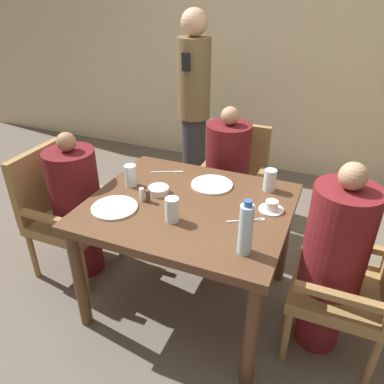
{
  "coord_description": "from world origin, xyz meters",
  "views": [
    {
      "loc": [
        0.71,
        -1.66,
        1.83
      ],
      "look_at": [
        0.0,
        0.05,
        0.78
      ],
      "focal_mm": 35.0,
      "sensor_mm": 36.0,
      "label": 1
    }
  ],
  "objects": [
    {
      "name": "ground_plane",
      "position": [
        0.0,
        0.0,
        0.0
      ],
      "size": [
        16.0,
        16.0,
        0.0
      ],
      "primitive_type": "plane",
      "color": "#60564C"
    },
    {
      "name": "wall_back",
      "position": [
        0.0,
        2.2,
        1.4
      ],
      "size": [
        8.0,
        0.06,
        2.8
      ],
      "color": "beige",
      "rests_on": "ground_plane"
    },
    {
      "name": "dining_table",
      "position": [
        0.0,
        0.0,
        0.64
      ],
      "size": [
        1.13,
        0.96,
        0.73
      ],
      "color": "brown",
      "rests_on": "ground_plane"
    },
    {
      "name": "chair_left_side",
      "position": [
        -0.94,
        0.0,
        0.48
      ],
      "size": [
        0.49,
        0.49,
        0.88
      ],
      "color": "olive",
      "rests_on": "ground_plane"
    },
    {
      "name": "diner_in_left_chair",
      "position": [
        -0.81,
        0.0,
        0.53
      ],
      "size": [
        0.32,
        0.32,
        1.04
      ],
      "color": "#5B1419",
      "rests_on": "ground_plane"
    },
    {
      "name": "chair_far_side",
      "position": [
        0.0,
        0.86,
        0.48
      ],
      "size": [
        0.49,
        0.49,
        0.88
      ],
      "color": "olive",
      "rests_on": "ground_plane"
    },
    {
      "name": "diner_in_far_chair",
      "position": [
        -0.0,
        0.72,
        0.56
      ],
      "size": [
        0.32,
        0.32,
        1.09
      ],
      "color": "#5B1419",
      "rests_on": "ground_plane"
    },
    {
      "name": "chair_right_side",
      "position": [
        0.94,
        0.0,
        0.48
      ],
      "size": [
        0.49,
        0.49,
        0.88
      ],
      "color": "olive",
      "rests_on": "ground_plane"
    },
    {
      "name": "diner_in_right_chair",
      "position": [
        0.81,
        0.0,
        0.58
      ],
      "size": [
        0.32,
        0.32,
        1.13
      ],
      "color": "maroon",
      "rests_on": "ground_plane"
    },
    {
      "name": "standing_host",
      "position": [
        -0.51,
        1.31,
        0.89
      ],
      "size": [
        0.28,
        0.32,
        1.65
      ],
      "color": "#2D2D33",
      "rests_on": "ground_plane"
    },
    {
      "name": "plate_main_left",
      "position": [
        -0.36,
        -0.21,
        0.74
      ],
      "size": [
        0.26,
        0.26,
        0.01
      ],
      "color": "white",
      "rests_on": "dining_table"
    },
    {
      "name": "plate_main_right",
      "position": [
        0.05,
        0.25,
        0.74
      ],
      "size": [
        0.26,
        0.26,
        0.01
      ],
      "color": "white",
      "rests_on": "dining_table"
    },
    {
      "name": "teacup_with_saucer",
      "position": [
        0.45,
        0.11,
        0.76
      ],
      "size": [
        0.14,
        0.14,
        0.06
      ],
      "color": "white",
      "rests_on": "dining_table"
    },
    {
      "name": "bowl_small",
      "position": [
        -0.21,
        0.04,
        0.75
      ],
      "size": [
        0.12,
        0.12,
        0.04
      ],
      "color": "white",
      "rests_on": "dining_table"
    },
    {
      "name": "water_bottle",
      "position": [
        0.41,
        -0.3,
        0.86
      ],
      "size": [
        0.07,
        0.07,
        0.28
      ],
      "color": "silver",
      "rests_on": "dining_table"
    },
    {
      "name": "glass_tall_near",
      "position": [
        0.38,
        0.33,
        0.8
      ],
      "size": [
        0.07,
        0.07,
        0.13
      ],
      "color": "silver",
      "rests_on": "dining_table"
    },
    {
      "name": "glass_tall_mid",
      "position": [
        -0.01,
        -0.19,
        0.8
      ],
      "size": [
        0.07,
        0.07,
        0.13
      ],
      "color": "silver",
      "rests_on": "dining_table"
    },
    {
      "name": "glass_tall_far",
      "position": [
        -0.41,
        0.07,
        0.8
      ],
      "size": [
        0.07,
        0.07,
        0.13
      ],
      "color": "silver",
      "rests_on": "dining_table"
    },
    {
      "name": "salt_shaker",
      "position": [
        -0.26,
        -0.07,
        0.77
      ],
      "size": [
        0.03,
        0.03,
        0.08
      ],
      "color": "white",
      "rests_on": "dining_table"
    },
    {
      "name": "pepper_shaker",
      "position": [
        -0.22,
        -0.07,
        0.77
      ],
      "size": [
        0.03,
        0.03,
        0.07
      ],
      "color": "#4C3D2D",
      "rests_on": "dining_table"
    },
    {
      "name": "fork_beside_plate",
      "position": [
        0.36,
        -0.04,
        0.74
      ],
      "size": [
        0.19,
        0.11,
        0.0
      ],
      "color": "silver",
      "rests_on": "dining_table"
    },
    {
      "name": "knife_beside_plate",
      "position": [
        -0.28,
        0.31,
        0.74
      ],
      "size": [
        0.2,
        0.1,
        0.0
      ],
      "color": "silver",
      "rests_on": "dining_table"
    }
  ]
}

